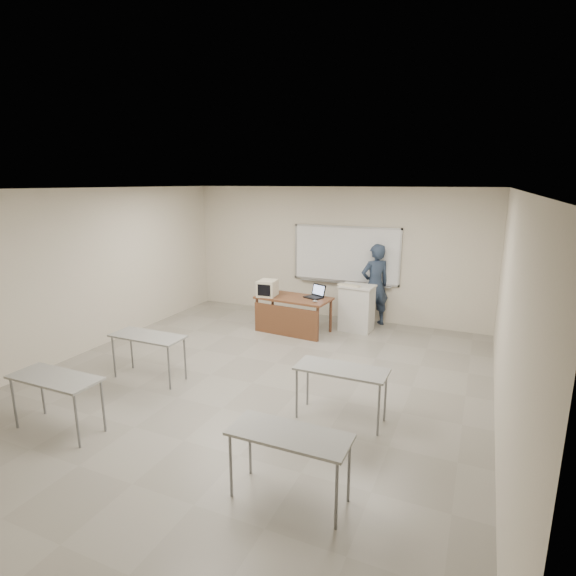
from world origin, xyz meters
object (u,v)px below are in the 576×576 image
at_px(podium, 357,308).
at_px(crt_monitor, 267,288).
at_px(presenter, 375,285).
at_px(laptop, 314,294).
at_px(mouse, 315,301).
at_px(instructor_desk, 292,307).
at_px(keyboard, 349,285).
at_px(whiteboard, 346,255).

distance_m(podium, crt_monitor, 1.94).
bearing_deg(presenter, laptop, 2.30).
xyz_separation_m(laptop, mouse, (0.15, -0.36, -0.04)).
xyz_separation_m(podium, crt_monitor, (-1.75, -0.72, 0.42)).
xyz_separation_m(instructor_desk, keyboard, (1.05, 0.59, 0.44)).
bearing_deg(crt_monitor, laptop, 11.57).
height_order(crt_monitor, laptop, crt_monitor).
bearing_deg(instructor_desk, presenter, 45.61).
bearing_deg(podium, keyboard, -137.79).
distance_m(whiteboard, keyboard, 1.07).
distance_m(podium, presenter, 0.72).
relative_size(instructor_desk, crt_monitor, 3.68).
bearing_deg(crt_monitor, podium, 17.51).
bearing_deg(laptop, whiteboard, 100.32).
bearing_deg(crt_monitor, keyboard, 15.72).
bearing_deg(mouse, instructor_desk, 161.78).
bearing_deg(instructor_desk, keyboard, 34.35).
relative_size(keyboard, presenter, 0.26).
height_order(keyboard, presenter, presenter).
bearing_deg(presenter, crt_monitor, -8.44).
bearing_deg(instructor_desk, podium, 35.62).
relative_size(whiteboard, mouse, 23.97).
bearing_deg(mouse, crt_monitor, 166.94).
relative_size(whiteboard, keyboard, 5.22).
bearing_deg(mouse, podium, 41.76).
height_order(whiteboard, mouse, whiteboard).
distance_m(whiteboard, instructor_desk, 1.88).
bearing_deg(instructor_desk, whiteboard, 69.62).
height_order(whiteboard, crt_monitor, whiteboard).
bearing_deg(laptop, presenter, 67.18).
bearing_deg(presenter, whiteboard, -58.07).
relative_size(laptop, presenter, 0.20).
bearing_deg(laptop, mouse, -43.01).
distance_m(laptop, mouse, 0.39).
xyz_separation_m(whiteboard, instructor_desk, (-0.70, -1.48, -0.92)).
xyz_separation_m(keyboard, presenter, (0.40, 0.65, -0.09)).
bearing_deg(laptop, podium, 53.18).
relative_size(mouse, presenter, 0.06).
distance_m(crt_monitor, mouse, 1.11).
relative_size(laptop, keyboard, 0.75).
relative_size(podium, crt_monitor, 2.36).
height_order(instructor_desk, keyboard, keyboard).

